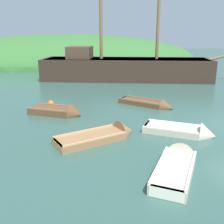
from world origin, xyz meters
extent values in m
ellipsoid|color=#387033|center=(-6.40, 34.53, 0.00)|extent=(44.25, 26.59, 8.27)
cube|color=#38281E|center=(-1.80, 14.01, 0.60)|extent=(16.18, 8.20, 2.81)
cube|color=#997A51|center=(-1.80, 14.01, 1.96)|extent=(15.49, 7.72, 0.10)
cylinder|color=olive|center=(0.91, 13.20, 6.86)|extent=(0.28, 0.28, 9.72)
cylinder|color=olive|center=(-4.07, 14.68, 6.38)|extent=(0.30, 0.30, 8.75)
cube|color=#4C3828|center=(-6.03, 15.26, 2.56)|extent=(2.88, 3.22, 1.10)
cube|color=brown|center=(-3.32, 4.84, 0.08)|extent=(2.66, 2.75, 0.40)
cone|color=brown|center=(-2.10, 3.54, 0.08)|extent=(1.15, 1.14, 0.92)
cube|color=#8E6242|center=(-4.26, 5.85, 0.14)|extent=(0.72, 0.68, 0.28)
cube|color=#8E6242|center=(-2.98, 4.48, 0.22)|extent=(0.77, 0.74, 0.05)
cube|color=#8E6242|center=(-3.66, 5.21, 0.22)|extent=(0.77, 0.74, 0.05)
cube|color=#8E6242|center=(-3.64, 4.54, 0.31)|extent=(1.97, 2.10, 0.07)
cube|color=#8E6242|center=(-3.00, 5.15, 0.31)|extent=(1.97, 2.10, 0.07)
cube|color=beige|center=(-5.11, -3.70, 0.11)|extent=(2.38, 2.79, 0.46)
cone|color=beige|center=(-4.17, -2.33, 0.11)|extent=(1.21, 1.12, 1.01)
cube|color=white|center=(-5.84, -4.76, 0.18)|extent=(0.85, 0.64, 0.32)
cube|color=white|center=(-4.85, -3.32, 0.28)|extent=(0.91, 0.70, 0.05)
cube|color=white|center=(-5.38, -4.08, 0.28)|extent=(0.91, 0.70, 0.05)
cube|color=white|center=(-4.71, -3.98, 0.37)|extent=(1.55, 2.19, 0.07)
cube|color=white|center=(-5.52, -3.42, 0.37)|extent=(1.55, 2.19, 0.07)
cube|color=#9E7047|center=(-7.31, -0.37, 0.08)|extent=(3.11, 2.05, 0.41)
cone|color=#9E7047|center=(-5.62, 0.22, 0.08)|extent=(1.03, 1.27, 1.10)
cube|color=tan|center=(-8.63, -0.83, 0.15)|extent=(0.46, 1.02, 0.29)
cube|color=tan|center=(-6.84, -0.20, 0.23)|extent=(0.52, 1.06, 0.05)
cube|color=tan|center=(-7.79, -0.54, 0.23)|extent=(0.52, 1.06, 0.05)
cube|color=tan|center=(-7.14, -0.88, 0.32)|extent=(2.70, 1.01, 0.07)
cube|color=tan|center=(-7.49, 0.14, 0.32)|extent=(2.70, 1.01, 0.07)
cube|color=beige|center=(-3.54, -0.09, 0.08)|extent=(2.69, 2.33, 0.39)
cone|color=beige|center=(-2.25, -0.96, 0.08)|extent=(1.13, 1.25, 1.08)
cube|color=white|center=(-4.53, 0.58, 0.13)|extent=(0.67, 0.92, 0.27)
cube|color=white|center=(-3.18, -0.33, 0.21)|extent=(0.74, 0.97, 0.05)
cube|color=white|center=(-3.90, 0.15, 0.21)|extent=(0.74, 0.97, 0.05)
cube|color=white|center=(-3.84, -0.53, 0.30)|extent=(2.06, 1.42, 0.07)
cube|color=white|center=(-3.25, 0.35, 0.30)|extent=(2.06, 1.42, 0.07)
cube|color=brown|center=(-8.85, 4.07, 0.11)|extent=(2.64, 2.18, 0.47)
cone|color=brown|center=(-7.55, 3.32, 0.11)|extent=(1.08, 1.25, 1.09)
cube|color=#8E6242|center=(-9.84, 4.63, 0.18)|extent=(0.62, 0.96, 0.33)
cube|color=#8E6242|center=(-8.49, 3.86, 0.29)|extent=(0.68, 1.01, 0.05)
cube|color=#8E6242|center=(-9.21, 4.27, 0.29)|extent=(0.68, 1.01, 0.05)
cube|color=#8E6242|center=(-9.12, 3.60, 0.38)|extent=(2.07, 1.23, 0.07)
cube|color=#8E6242|center=(-8.58, 4.53, 0.38)|extent=(2.07, 1.23, 0.07)
sphere|color=orange|center=(-8.90, 6.39, 0.00)|extent=(0.40, 0.40, 0.40)
camera|label=1|loc=(-8.65, -10.53, 4.36)|focal=42.61mm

